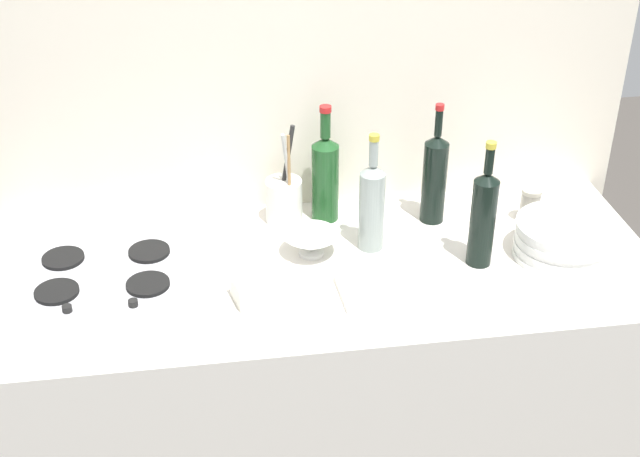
# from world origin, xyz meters

# --- Properties ---
(counter_block) EXTENTS (1.80, 0.70, 0.90)m
(counter_block) POSITION_xyz_m (0.00, 0.00, 0.45)
(counter_block) COLOR silver
(counter_block) RESTS_ON ground
(backsplash_panel) EXTENTS (1.90, 0.06, 2.22)m
(backsplash_panel) POSITION_xyz_m (0.00, 0.38, 1.11)
(backsplash_panel) COLOR beige
(backsplash_panel) RESTS_ON ground
(stovetop_hob) EXTENTS (0.44, 0.34, 0.04)m
(stovetop_hob) POSITION_xyz_m (-0.55, 0.02, 0.91)
(stovetop_hob) COLOR #B2B2B7
(stovetop_hob) RESTS_ON counter_block
(plate_stack) EXTENTS (0.26, 0.26, 0.10)m
(plate_stack) POSITION_xyz_m (0.65, -0.04, 0.95)
(plate_stack) COLOR white
(plate_stack) RESTS_ON counter_block
(wine_bottle_leftmost) EXTENTS (0.07, 0.07, 0.34)m
(wine_bottle_leftmost) POSITION_xyz_m (0.15, 0.08, 1.03)
(wine_bottle_leftmost) COLOR gray
(wine_bottle_leftmost) RESTS_ON counter_block
(wine_bottle_mid_left) EXTENTS (0.07, 0.07, 0.35)m
(wine_bottle_mid_left) POSITION_xyz_m (0.42, -0.04, 1.04)
(wine_bottle_mid_left) COLOR black
(wine_bottle_mid_left) RESTS_ON counter_block
(wine_bottle_mid_right) EXTENTS (0.08, 0.08, 0.35)m
(wine_bottle_mid_right) POSITION_xyz_m (0.05, 0.26, 1.04)
(wine_bottle_mid_right) COLOR #19471E
(wine_bottle_mid_right) RESTS_ON counter_block
(wine_bottle_rightmost) EXTENTS (0.07, 0.07, 0.36)m
(wine_bottle_rightmost) POSITION_xyz_m (0.35, 0.20, 1.04)
(wine_bottle_rightmost) COLOR black
(wine_bottle_rightmost) RESTS_ON counter_block
(mixing_bowl) EXTENTS (0.15, 0.15, 0.06)m
(mixing_bowl) POSITION_xyz_m (-0.01, 0.07, 0.94)
(mixing_bowl) COLOR white
(mixing_bowl) RESTS_ON counter_block
(butter_dish) EXTENTS (0.18, 0.12, 0.06)m
(butter_dish) POSITION_xyz_m (-0.15, -0.11, 0.93)
(butter_dish) COLOR silver
(butter_dish) RESTS_ON counter_block
(utensil_crock) EXTENTS (0.10, 0.10, 0.29)m
(utensil_crock) POSITION_xyz_m (-0.06, 0.25, 0.97)
(utensil_crock) COLOR silver
(utensil_crock) RESTS_ON counter_block
(condiment_jar_front) EXTENTS (0.06, 0.06, 0.10)m
(condiment_jar_front) POSITION_xyz_m (0.63, 0.15, 0.95)
(condiment_jar_front) COLOR #9E998C
(condiment_jar_front) RESTS_ON counter_block
(cutting_board) EXTENTS (0.23, 0.17, 0.02)m
(cutting_board) POSITION_xyz_m (0.14, -0.13, 0.91)
(cutting_board) COLOR silver
(cutting_board) RESTS_ON counter_block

